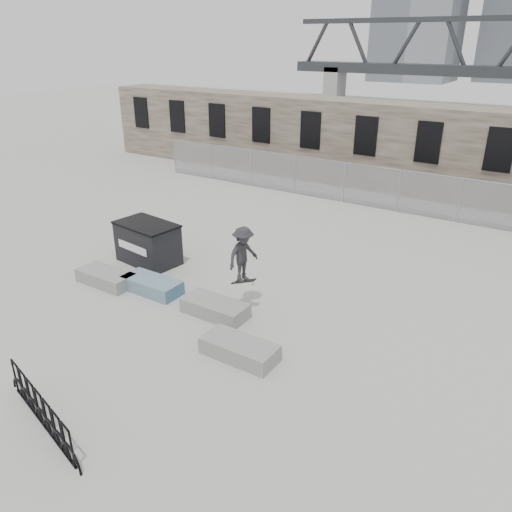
{
  "coord_description": "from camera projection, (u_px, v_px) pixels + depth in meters",
  "views": [
    {
      "loc": [
        9.37,
        -10.01,
        7.57
      ],
      "look_at": [
        1.62,
        1.99,
        1.3
      ],
      "focal_mm": 35.0,
      "sensor_mm": 36.0,
      "label": 1
    }
  ],
  "objects": [
    {
      "name": "stone_wall",
      "position": [
        373.0,
        144.0,
        26.99
      ],
      "size": [
        36.0,
        2.58,
        4.5
      ],
      "color": "brown",
      "rests_on": "ground"
    },
    {
      "name": "ground",
      "position": [
        177.0,
        305.0,
        15.4
      ],
      "size": [
        120.0,
        120.0,
        0.0
      ],
      "primitive_type": "plane",
      "color": "#A7A7A2",
      "rests_on": "ground"
    },
    {
      "name": "planter_center_left",
      "position": [
        152.0,
        285.0,
        16.11
      ],
      "size": [
        2.0,
        0.9,
        0.45
      ],
      "color": "#2B6283",
      "rests_on": "ground"
    },
    {
      "name": "chainlink_fence",
      "position": [
        344.0,
        182.0,
        24.6
      ],
      "size": [
        22.06,
        0.06,
        2.02
      ],
      "color": "gray",
      "rests_on": "ground"
    },
    {
      "name": "planter_center_right",
      "position": [
        215.0,
        307.0,
        14.75
      ],
      "size": [
        2.0,
        0.9,
        0.45
      ],
      "color": "gray",
      "rests_on": "ground"
    },
    {
      "name": "skateboarder",
      "position": [
        243.0,
        255.0,
        14.55
      ],
      "size": [
        0.82,
        1.19,
        1.87
      ],
      "rotation": [
        0.0,
        0.0,
        1.38
      ],
      "color": "#262628",
      "rests_on": "ground"
    },
    {
      "name": "planter_far_left",
      "position": [
        106.0,
        277.0,
        16.62
      ],
      "size": [
        2.0,
        0.9,
        0.45
      ],
      "color": "gray",
      "rests_on": "ground"
    },
    {
      "name": "bike_rack",
      "position": [
        41.0,
        410.0,
        10.42
      ],
      "size": [
        3.49,
        0.94,
        0.9
      ],
      "rotation": [
        0.0,
        0.0,
        -0.25
      ],
      "color": "black",
      "rests_on": "ground"
    },
    {
      "name": "planter_offset",
      "position": [
        239.0,
        349.0,
        12.8
      ],
      "size": [
        2.0,
        0.9,
        0.45
      ],
      "color": "gray",
      "rests_on": "ground"
    },
    {
      "name": "dumpster",
      "position": [
        148.0,
        243.0,
        18.04
      ],
      "size": [
        2.44,
        1.67,
        1.5
      ],
      "rotation": [
        0.0,
        0.0,
        -0.13
      ],
      "color": "black",
      "rests_on": "ground"
    }
  ]
}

